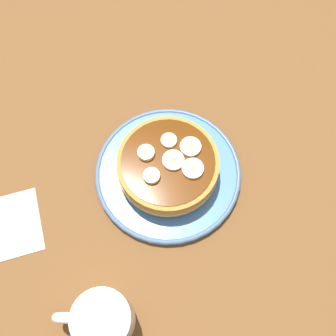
% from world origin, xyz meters
% --- Properties ---
extents(ground_plane, '(1.40, 1.40, 0.03)m').
position_xyz_m(ground_plane, '(0.00, 0.00, -0.01)').
color(ground_plane, brown).
extents(plate, '(0.25, 0.25, 0.01)m').
position_xyz_m(plate, '(0.00, 0.00, 0.01)').
color(plate, '#3F72B2').
rests_on(plate, ground_plane).
extents(pancake_stack, '(0.17, 0.18, 0.05)m').
position_xyz_m(pancake_stack, '(-0.00, -0.00, 0.04)').
color(pancake_stack, '#B27A42').
rests_on(pancake_stack, plate).
extents(banana_slice_0, '(0.04, 0.04, 0.01)m').
position_xyz_m(banana_slice_0, '(-0.01, 0.00, 0.06)').
color(banana_slice_0, '#F7F1B6').
rests_on(banana_slice_0, pancake_stack).
extents(banana_slice_1, '(0.03, 0.03, 0.01)m').
position_xyz_m(banana_slice_1, '(0.02, 0.03, 0.06)').
color(banana_slice_1, '#F1E9BA').
rests_on(banana_slice_1, pancake_stack).
extents(banana_slice_2, '(0.03, 0.03, 0.01)m').
position_xyz_m(banana_slice_2, '(0.04, -0.01, 0.06)').
color(banana_slice_2, '#F5F4B7').
rests_on(banana_slice_2, pancake_stack).
extents(banana_slice_3, '(0.04, 0.04, 0.01)m').
position_xyz_m(banana_slice_3, '(-0.04, 0.01, 0.06)').
color(banana_slice_3, '#F7F0C6').
rests_on(banana_slice_3, pancake_stack).
extents(banana_slice_4, '(0.04, 0.04, 0.01)m').
position_xyz_m(banana_slice_4, '(-0.04, -0.03, 0.06)').
color(banana_slice_4, beige).
rests_on(banana_slice_4, pancake_stack).
extents(banana_slice_5, '(0.03, 0.03, 0.01)m').
position_xyz_m(banana_slice_5, '(-0.00, -0.04, 0.06)').
color(banana_slice_5, '#EEE7C1').
rests_on(banana_slice_5, pancake_stack).
extents(coffee_mug, '(0.12, 0.08, 0.09)m').
position_xyz_m(coffee_mug, '(0.08, 0.24, 0.04)').
color(coffee_mug, white).
rests_on(coffee_mug, ground_plane).
extents(napkin, '(0.14, 0.14, 0.00)m').
position_xyz_m(napkin, '(0.26, 0.10, 0.00)').
color(napkin, beige).
rests_on(napkin, ground_plane).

